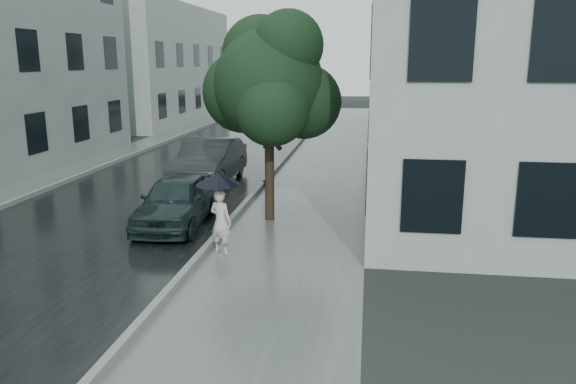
% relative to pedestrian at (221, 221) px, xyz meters
% --- Properties ---
extents(ground, '(120.00, 120.00, 0.00)m').
position_rel_pedestrian_xyz_m(ground, '(1.20, -2.00, -0.74)').
color(ground, black).
rests_on(ground, ground).
extents(sidewalk, '(3.50, 60.00, 0.01)m').
position_rel_pedestrian_xyz_m(sidewalk, '(1.45, 10.00, -0.74)').
color(sidewalk, slate).
rests_on(sidewalk, ground).
extents(kerb_near, '(0.15, 60.00, 0.15)m').
position_rel_pedestrian_xyz_m(kerb_near, '(-0.38, 10.00, -0.67)').
color(kerb_near, slate).
rests_on(kerb_near, ground).
extents(asphalt_road, '(6.85, 60.00, 0.00)m').
position_rel_pedestrian_xyz_m(asphalt_road, '(-3.88, 10.00, -0.74)').
color(asphalt_road, black).
rests_on(asphalt_road, ground).
extents(kerb_far, '(0.15, 60.00, 0.15)m').
position_rel_pedestrian_xyz_m(kerb_far, '(-7.37, 10.00, -0.67)').
color(kerb_far, slate).
rests_on(kerb_far, ground).
extents(sidewalk_far, '(1.70, 60.00, 0.01)m').
position_rel_pedestrian_xyz_m(sidewalk_far, '(-8.30, 10.00, -0.74)').
color(sidewalk_far, '#4C5451').
rests_on(sidewalk_far, ground).
extents(building_near, '(7.02, 36.00, 9.00)m').
position_rel_pedestrian_xyz_m(building_near, '(6.67, 17.50, 3.76)').
color(building_near, '#97A49E').
rests_on(building_near, ground).
extents(building_far_b, '(7.02, 18.00, 8.00)m').
position_rel_pedestrian_xyz_m(building_far_b, '(-12.57, 28.00, 3.26)').
color(building_far_b, '#97A49E').
rests_on(building_far_b, ground).
extents(pedestrian, '(0.63, 0.53, 1.47)m').
position_rel_pedestrian_xyz_m(pedestrian, '(0.00, 0.00, 0.00)').
color(pedestrian, beige).
rests_on(pedestrian, sidewalk).
extents(umbrella, '(1.23, 1.23, 0.98)m').
position_rel_pedestrian_xyz_m(umbrella, '(-0.03, -0.03, 0.98)').
color(umbrella, black).
rests_on(umbrella, ground).
extents(street_tree, '(3.75, 3.41, 5.50)m').
position_rel_pedestrian_xyz_m(street_tree, '(0.60, 2.98, 2.93)').
color(street_tree, '#332619').
rests_on(street_tree, ground).
extents(lamp_post, '(0.84, 0.41, 5.22)m').
position_rel_pedestrian_xyz_m(lamp_post, '(-0.40, 7.03, 2.24)').
color(lamp_post, black).
rests_on(lamp_post, ground).
extents(car_near, '(1.80, 4.02, 1.34)m').
position_rel_pedestrian_xyz_m(car_near, '(-1.73, 2.00, -0.07)').
color(car_near, '#172728').
rests_on(car_near, ground).
extents(car_far, '(1.68, 4.74, 1.56)m').
position_rel_pedestrian_xyz_m(car_far, '(-2.30, 7.11, 0.04)').
color(car_far, '#222427').
rests_on(car_far, ground).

